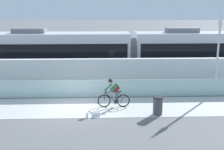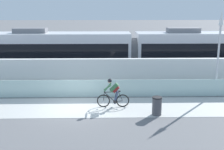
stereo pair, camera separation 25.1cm
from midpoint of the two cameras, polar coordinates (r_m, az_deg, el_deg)
ground_plane at (r=16.08m, az=-6.58°, el=-6.33°), size 200.00×200.00×0.00m
bike_path_deck at (r=16.07m, az=-6.58°, el=-6.31°), size 32.00×3.20×0.01m
glass_parapet at (r=17.67m, az=-6.10°, el=-2.68°), size 32.00×0.05×1.06m
concrete_barrier_wall at (r=19.28m, az=-5.70°, el=0.21°), size 32.00×0.36×2.04m
tram_rail_near at (r=21.93m, az=-5.17°, el=-0.89°), size 32.00×0.08×0.01m
tram_rail_far at (r=23.32m, az=-4.94°, el=-0.02°), size 32.00×0.08×0.01m
tram at (r=22.31m, az=4.45°, el=4.32°), size 22.56×2.54×3.81m
cyclist_on_bike at (r=15.77m, az=0.70°, el=-3.64°), size 1.77×0.58×1.61m
lamp_post_antenna at (r=18.70m, az=20.75°, el=6.06°), size 0.28×0.28×5.20m
trash_bin at (r=14.92m, az=9.31°, el=-6.05°), size 0.51×0.51×0.96m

